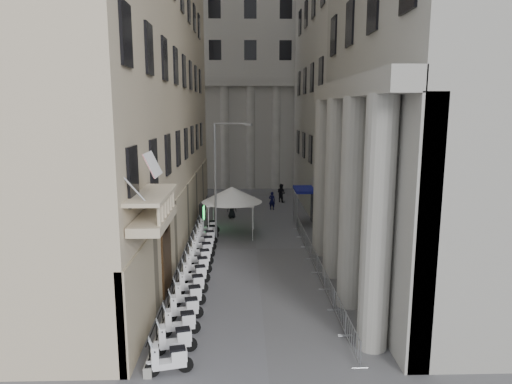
% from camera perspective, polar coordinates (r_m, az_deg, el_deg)
% --- Properties ---
extents(far_building, '(22.00, 10.00, 30.00)m').
position_cam_1_polar(far_building, '(59.05, -0.79, 15.76)').
color(far_building, '#B5B3AB').
rests_on(far_building, ground).
extents(iron_fence, '(0.30, 28.00, 1.40)m').
position_cam_1_polar(iron_fence, '(30.49, -8.07, -7.78)').
color(iron_fence, black).
rests_on(iron_fence, ground).
extents(blue_awning, '(1.60, 3.00, 3.00)m').
position_cam_1_polar(blue_awning, '(38.30, 5.98, -3.96)').
color(blue_awning, navy).
rests_on(blue_awning, ground).
extents(flag, '(1.00, 1.40, 8.20)m').
position_cam_1_polar(flag, '(18.66, -11.80, -20.27)').
color(flag, '#9E0C11').
rests_on(flag, ground).
extents(scooter_0, '(1.49, 0.87, 1.50)m').
position_cam_1_polar(scooter_0, '(17.99, -10.71, -21.48)').
color(scooter_0, white).
rests_on(scooter_0, ground).
extents(scooter_1, '(1.49, 0.87, 1.50)m').
position_cam_1_polar(scooter_1, '(19.22, -10.00, -19.22)').
color(scooter_1, white).
rests_on(scooter_1, ground).
extents(scooter_2, '(1.49, 0.87, 1.50)m').
position_cam_1_polar(scooter_2, '(20.48, -9.39, -17.23)').
color(scooter_2, white).
rests_on(scooter_2, ground).
extents(scooter_3, '(1.49, 0.87, 1.50)m').
position_cam_1_polar(scooter_3, '(21.76, -8.87, -15.48)').
color(scooter_3, white).
rests_on(scooter_3, ground).
extents(scooter_4, '(1.49, 0.87, 1.50)m').
position_cam_1_polar(scooter_4, '(23.06, -8.41, -13.92)').
color(scooter_4, white).
rests_on(scooter_4, ground).
extents(scooter_5, '(1.49, 0.87, 1.50)m').
position_cam_1_polar(scooter_5, '(24.38, -8.00, -12.53)').
color(scooter_5, white).
rests_on(scooter_5, ground).
extents(scooter_6, '(1.49, 0.87, 1.50)m').
position_cam_1_polar(scooter_6, '(25.71, -7.64, -11.27)').
color(scooter_6, white).
rests_on(scooter_6, ground).
extents(scooter_7, '(1.49, 0.87, 1.50)m').
position_cam_1_polar(scooter_7, '(27.05, -7.32, -10.15)').
color(scooter_7, white).
rests_on(scooter_7, ground).
extents(scooter_8, '(1.49, 0.87, 1.50)m').
position_cam_1_polar(scooter_8, '(28.41, -7.03, -9.13)').
color(scooter_8, white).
rests_on(scooter_8, ground).
extents(scooter_9, '(1.49, 0.87, 1.50)m').
position_cam_1_polar(scooter_9, '(29.77, -6.77, -8.20)').
color(scooter_9, white).
rests_on(scooter_9, ground).
extents(scooter_10, '(1.49, 0.87, 1.50)m').
position_cam_1_polar(scooter_10, '(31.14, -6.54, -7.35)').
color(scooter_10, white).
rests_on(scooter_10, ground).
extents(scooter_11, '(1.49, 0.87, 1.50)m').
position_cam_1_polar(scooter_11, '(32.52, -6.32, -6.58)').
color(scooter_11, white).
rests_on(scooter_11, ground).
extents(scooter_12, '(1.49, 0.87, 1.50)m').
position_cam_1_polar(scooter_12, '(33.90, -6.12, -5.87)').
color(scooter_12, white).
rests_on(scooter_12, ground).
extents(scooter_13, '(1.49, 0.87, 1.50)m').
position_cam_1_polar(scooter_13, '(35.29, -5.94, -5.21)').
color(scooter_13, white).
rests_on(scooter_13, ground).
extents(barrier_0, '(0.60, 2.40, 1.10)m').
position_cam_1_polar(barrier_0, '(19.43, 11.94, -18.94)').
color(barrier_0, '#A4A7AC').
rests_on(barrier_0, ground).
extents(barrier_1, '(0.60, 2.40, 1.10)m').
position_cam_1_polar(barrier_1, '(21.59, 10.35, -15.75)').
color(barrier_1, '#A4A7AC').
rests_on(barrier_1, ground).
extents(barrier_2, '(0.60, 2.40, 1.10)m').
position_cam_1_polar(barrier_2, '(23.81, 9.09, -13.13)').
color(barrier_2, '#A4A7AC').
rests_on(barrier_2, ground).
extents(barrier_3, '(0.60, 2.40, 1.10)m').
position_cam_1_polar(barrier_3, '(26.09, 8.06, -10.96)').
color(barrier_3, '#A4A7AC').
rests_on(barrier_3, ground).
extents(barrier_4, '(0.60, 2.40, 1.10)m').
position_cam_1_polar(barrier_4, '(28.40, 7.22, -9.14)').
color(barrier_4, '#A4A7AC').
rests_on(barrier_4, ground).
extents(barrier_5, '(0.60, 2.40, 1.10)m').
position_cam_1_polar(barrier_5, '(30.74, 6.51, -7.59)').
color(barrier_5, '#A4A7AC').
rests_on(barrier_5, ground).
extents(barrier_6, '(0.60, 2.40, 1.10)m').
position_cam_1_polar(barrier_6, '(33.10, 5.90, -6.26)').
color(barrier_6, '#A4A7AC').
rests_on(barrier_6, ground).
extents(barrier_7, '(0.60, 2.40, 1.10)m').
position_cam_1_polar(barrier_7, '(35.49, 5.38, -5.11)').
color(barrier_7, '#A4A7AC').
rests_on(barrier_7, ground).
extents(security_tent, '(4.55, 4.55, 3.70)m').
position_cam_1_polar(security_tent, '(34.27, -3.15, -0.33)').
color(security_tent, white).
rests_on(security_tent, ground).
extents(street_lamp, '(2.68, 1.00, 8.50)m').
position_cam_1_polar(street_lamp, '(31.93, -4.56, 2.49)').
color(street_lamp, gray).
rests_on(street_lamp, ground).
extents(info_kiosk, '(0.38, 0.98, 2.03)m').
position_cam_1_polar(info_kiosk, '(36.74, -6.77, -2.95)').
color(info_kiosk, black).
rests_on(info_kiosk, ground).
extents(pedestrian_a, '(0.74, 0.62, 1.73)m').
position_cam_1_polar(pedestrian_a, '(43.19, 2.02, -1.10)').
color(pedestrian_a, black).
rests_on(pedestrian_a, ground).
extents(pedestrian_b, '(1.16, 1.16, 1.89)m').
position_cam_1_polar(pedestrian_b, '(46.73, 3.17, -0.13)').
color(pedestrian_b, black).
rests_on(pedestrian_b, ground).
extents(pedestrian_c, '(0.86, 0.60, 1.67)m').
position_cam_1_polar(pedestrian_c, '(39.92, -3.04, -2.10)').
color(pedestrian_c, black).
rests_on(pedestrian_c, ground).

